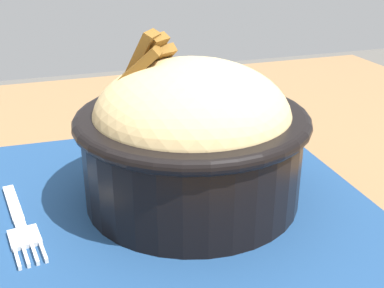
# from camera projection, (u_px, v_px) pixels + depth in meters

# --- Properties ---
(table) EXTENTS (1.08, 0.80, 0.70)m
(table) POSITION_uv_depth(u_px,v_px,m) (103.00, 269.00, 0.46)
(table) COLOR olive
(table) RESTS_ON ground_plane
(placemat) EXTENTS (0.42, 0.35, 0.00)m
(placemat) POSITION_uv_depth(u_px,v_px,m) (129.00, 213.00, 0.41)
(placemat) COLOR navy
(placemat) RESTS_ON table
(bowl) EXTENTS (0.23, 0.23, 0.14)m
(bowl) POSITION_uv_depth(u_px,v_px,m) (192.00, 134.00, 0.41)
(bowl) COLOR black
(bowl) RESTS_ON placemat
(fork) EXTENTS (0.03, 0.13, 0.00)m
(fork) POSITION_uv_depth(u_px,v_px,m) (20.00, 225.00, 0.39)
(fork) COLOR silver
(fork) RESTS_ON placemat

